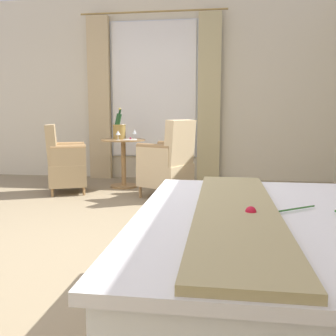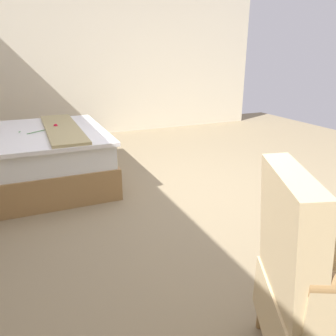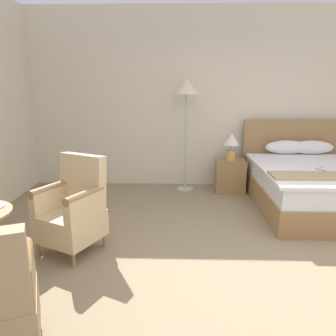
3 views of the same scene
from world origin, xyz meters
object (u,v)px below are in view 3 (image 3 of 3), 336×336
Objects in this scene: bed at (316,184)px; floor_lamp_brass at (186,94)px; bedside_lamp at (231,143)px; armchair_by_window at (73,210)px; nightstand at (230,176)px.

bed is 1.15× the size of floor_lamp_brass.
bedside_lamp is at bearing -3.86° from floor_lamp_brass.
bedside_lamp is at bearing 46.62° from armchair_by_window.
bed is at bearing -31.85° from bedside_lamp.
floor_lamp_brass is at bearing 176.14° from nightstand.
floor_lamp_brass is 2.69m from armchair_by_window.
bed is 4.78× the size of bedside_lamp.
armchair_by_window is (-3.07, -1.37, 0.10)m from bed.
floor_lamp_brass is at bearing 158.09° from bed.
armchair_by_window is at bearing -133.38° from bedside_lamp.
floor_lamp_brass is (-0.73, 0.05, 0.78)m from bedside_lamp.
bed is at bearing -31.85° from nightstand.
floor_lamp_brass is at bearing 176.14° from bedside_lamp.
bed is 3.94× the size of nightstand.
nightstand is 0.29× the size of floor_lamp_brass.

